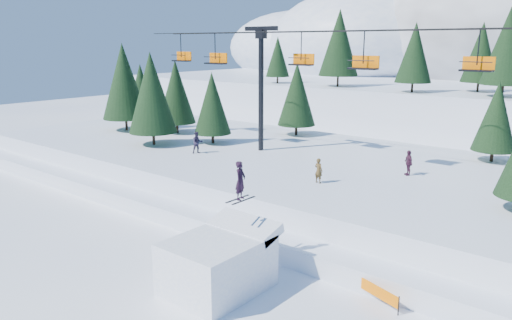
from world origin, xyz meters
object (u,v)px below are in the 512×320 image
Objects in this scene: chairlift at (369,74)px; banner_far at (448,298)px; jump_kicker at (219,261)px; banner_near at (375,291)px.

chairlift is 18.05m from banner_far.
banner_near is at bearing 29.54° from jump_kicker.
banner_near is 0.95× the size of banner_far.
jump_kicker is 2.22× the size of banner_near.
chairlift is at bearing 130.96° from banner_far.
chairlift is at bearing 94.20° from jump_kicker.
banner_near and banner_far have the same top height.
jump_kicker is at bearing -150.46° from banner_near.
jump_kicker is 2.11× the size of banner_far.
banner_far is at bearing 26.65° from banner_near.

